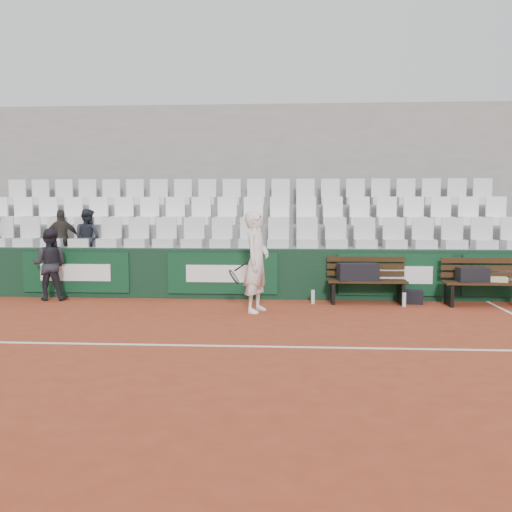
{
  "coord_description": "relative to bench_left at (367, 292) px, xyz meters",
  "views": [
    {
      "loc": [
        1.21,
        -7.41,
        1.86
      ],
      "look_at": [
        0.57,
        2.4,
        1.0
      ],
      "focal_mm": 40.0,
      "sensor_mm": 36.0,
      "label": 1
    }
  ],
  "objects": [
    {
      "name": "ball_kid",
      "position": [
        -6.23,
        0.01,
        0.49
      ],
      "size": [
        0.73,
        0.59,
        1.42
      ],
      "primitive_type": "imported",
      "rotation": [
        0.0,
        0.0,
        3.22
      ],
      "color": "black",
      "rests_on": "ground"
    },
    {
      "name": "tennis_player",
      "position": [
        -2.06,
        -1.02,
        0.66
      ],
      "size": [
        0.8,
        0.75,
        1.77
      ],
      "color": "white",
      "rests_on": "ground"
    },
    {
      "name": "grandstand_tier_back",
      "position": [
        -2.63,
        3.0,
        0.72
      ],
      "size": [
        18.0,
        0.95,
        1.9
      ],
      "primitive_type": "cube",
      "color": "gray",
      "rests_on": "ground"
    },
    {
      "name": "spectator_b",
      "position": [
        -6.37,
        0.97,
        1.39
      ],
      "size": [
        0.78,
        0.53,
        1.24
      ],
      "primitive_type": "imported",
      "rotation": [
        0.0,
        0.0,
        3.48
      ],
      "color": "#2F2A25",
      "rests_on": "grandstand_tier_front"
    },
    {
      "name": "court_baseline",
      "position": [
        -2.63,
        -3.53,
        -0.22
      ],
      "size": [
        18.0,
        0.06,
        0.01
      ],
      "primitive_type": "cube",
      "color": "white",
      "rests_on": "ground"
    },
    {
      "name": "sports_bag_ground",
      "position": [
        0.86,
        0.03,
        -0.1
      ],
      "size": [
        0.47,
        0.34,
        0.26
      ],
      "primitive_type": "cube",
      "rotation": [
        0.0,
        0.0,
        -0.19
      ],
      "color": "black",
      "rests_on": "ground"
    },
    {
      "name": "bench_left",
      "position": [
        0.0,
        0.0,
        0.0
      ],
      "size": [
        1.5,
        0.56,
        0.45
      ],
      "primitive_type": "cube",
      "color": "#34200F",
      "rests_on": "ground"
    },
    {
      "name": "seat_row_front",
      "position": [
        -2.63,
        0.92,
        1.09
      ],
      "size": [
        11.9,
        0.44,
        0.63
      ],
      "primitive_type": "cube",
      "color": "silver",
      "rests_on": "grandstand_tier_front"
    },
    {
      "name": "sports_bag_right",
      "position": [
        1.95,
        -0.08,
        0.36
      ],
      "size": [
        0.6,
        0.33,
        0.26
      ],
      "primitive_type": "cube",
      "rotation": [
        0.0,
        0.0,
        0.12
      ],
      "color": "black",
      "rests_on": "bench_right"
    },
    {
      "name": "seat_row_back",
      "position": [
        -2.63,
        2.82,
        1.99
      ],
      "size": [
        11.9,
        0.44,
        0.63
      ],
      "primitive_type": "cube",
      "color": "silver",
      "rests_on": "grandstand_tier_back"
    },
    {
      "name": "back_barrier",
      "position": [
        -2.56,
        0.46,
        0.28
      ],
      "size": [
        18.0,
        0.34,
        1.0
      ],
      "color": "#10321E",
      "rests_on": "ground"
    },
    {
      "name": "towel",
      "position": [
        2.42,
        -0.08,
        0.27
      ],
      "size": [
        0.36,
        0.29,
        0.09
      ],
      "primitive_type": "cube",
      "rotation": [
        0.0,
        0.0,
        -0.2
      ],
      "color": "#CEBF85",
      "rests_on": "bench_right"
    },
    {
      "name": "grandstand_rear_wall",
      "position": [
        -2.63,
        3.62,
        1.98
      ],
      "size": [
        18.0,
        0.3,
        4.4
      ],
      "primitive_type": "cube",
      "color": "gray",
      "rests_on": "ground"
    },
    {
      "name": "water_bottle_near",
      "position": [
        -1.03,
        -0.1,
        -0.09
      ],
      "size": [
        0.07,
        0.07,
        0.27
      ],
      "primitive_type": "cylinder",
      "color": "silver",
      "rests_on": "ground"
    },
    {
      "name": "ground",
      "position": [
        -2.63,
        -3.53,
        -0.23
      ],
      "size": [
        80.0,
        80.0,
        0.0
      ],
      "primitive_type": "plane",
      "color": "#9A3D22",
      "rests_on": "ground"
    },
    {
      "name": "water_bottle_far",
      "position": [
        0.64,
        -0.34,
        -0.09
      ],
      "size": [
        0.07,
        0.07,
        0.26
      ],
      "primitive_type": "cylinder",
      "color": "silver",
      "rests_on": "ground"
    },
    {
      "name": "sports_bag_left",
      "position": [
        -0.18,
        -0.04,
        0.39
      ],
      "size": [
        0.8,
        0.43,
        0.33
      ],
      "primitive_type": "cube",
      "rotation": [
        0.0,
        0.0,
        0.15
      ],
      "color": "black",
      "rests_on": "bench_left"
    },
    {
      "name": "spectator_c",
      "position": [
        -5.81,
        0.97,
        1.4
      ],
      "size": [
        0.74,
        0.67,
        1.25
      ],
      "primitive_type": "imported",
      "rotation": [
        0.0,
        0.0,
        2.76
      ],
      "color": "#1F242E",
      "rests_on": "grandstand_tier_front"
    },
    {
      "name": "grandstand_tier_front",
      "position": [
        -2.63,
        1.1,
        0.28
      ],
      "size": [
        18.0,
        0.95,
        1.0
      ],
      "primitive_type": "cube",
      "color": "gray",
      "rests_on": "ground"
    },
    {
      "name": "grandstand_tier_mid",
      "position": [
        -2.63,
        2.05,
        0.5
      ],
      "size": [
        18.0,
        0.95,
        1.45
      ],
      "primitive_type": "cube",
      "color": "gray",
      "rests_on": "ground"
    },
    {
      "name": "seat_row_mid",
      "position": [
        -2.63,
        1.87,
        1.54
      ],
      "size": [
        11.9,
        0.44,
        0.63
      ],
      "primitive_type": "cube",
      "color": "white",
      "rests_on": "grandstand_tier_mid"
    },
    {
      "name": "bench_right",
      "position": [
        2.16,
        -0.13,
        0.0
      ],
      "size": [
        1.5,
        0.56,
        0.45
      ],
      "primitive_type": "cube",
      "color": "#372010",
      "rests_on": "ground"
    }
  ]
}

